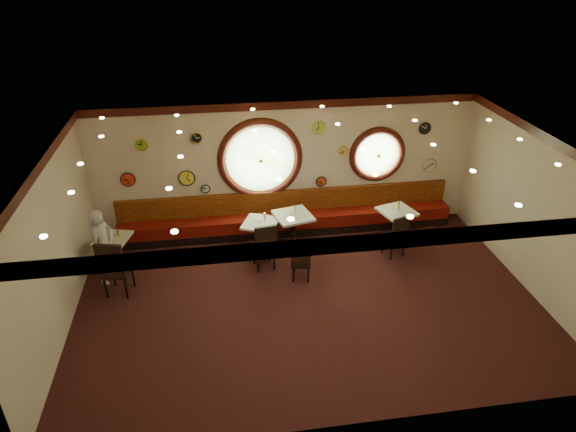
# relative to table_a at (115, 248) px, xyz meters

# --- Properties ---
(floor) EXTENTS (9.00, 6.00, 0.00)m
(floor) POSITION_rel_table_a_xyz_m (3.90, -1.81, -0.47)
(floor) COLOR black
(floor) RESTS_ON ground
(ceiling) EXTENTS (9.00, 6.00, 0.02)m
(ceiling) POSITION_rel_table_a_xyz_m (3.90, -1.81, 2.73)
(ceiling) COLOR gold
(ceiling) RESTS_ON wall_back
(wall_back) EXTENTS (9.00, 0.02, 3.20)m
(wall_back) POSITION_rel_table_a_xyz_m (3.90, 1.19, 1.13)
(wall_back) COLOR beige
(wall_back) RESTS_ON floor
(wall_front) EXTENTS (9.00, 0.02, 3.20)m
(wall_front) POSITION_rel_table_a_xyz_m (3.90, -4.81, 1.13)
(wall_front) COLOR beige
(wall_front) RESTS_ON floor
(wall_left) EXTENTS (0.02, 6.00, 3.20)m
(wall_left) POSITION_rel_table_a_xyz_m (-0.60, -1.81, 1.13)
(wall_left) COLOR beige
(wall_left) RESTS_ON floor
(wall_right) EXTENTS (0.02, 6.00, 3.20)m
(wall_right) POSITION_rel_table_a_xyz_m (8.40, -1.81, 1.13)
(wall_right) COLOR beige
(wall_right) RESTS_ON floor
(molding_back) EXTENTS (9.00, 0.10, 0.18)m
(molding_back) POSITION_rel_table_a_xyz_m (3.90, 1.14, 2.64)
(molding_back) COLOR #390F0A
(molding_back) RESTS_ON wall_back
(molding_front) EXTENTS (9.00, 0.10, 0.18)m
(molding_front) POSITION_rel_table_a_xyz_m (3.90, -4.76, 2.64)
(molding_front) COLOR #390F0A
(molding_front) RESTS_ON wall_back
(molding_left) EXTENTS (0.10, 6.00, 0.18)m
(molding_left) POSITION_rel_table_a_xyz_m (-0.55, -1.81, 2.64)
(molding_left) COLOR #390F0A
(molding_left) RESTS_ON wall_back
(molding_right) EXTENTS (0.10, 6.00, 0.18)m
(molding_right) POSITION_rel_table_a_xyz_m (8.35, -1.81, 2.64)
(molding_right) COLOR #390F0A
(molding_right) RESTS_ON wall_back
(banquette_base) EXTENTS (8.00, 0.55, 0.20)m
(banquette_base) POSITION_rel_table_a_xyz_m (3.90, 0.91, -0.37)
(banquette_base) COLOR black
(banquette_base) RESTS_ON floor
(banquette_seat) EXTENTS (8.00, 0.55, 0.30)m
(banquette_seat) POSITION_rel_table_a_xyz_m (3.90, 0.91, -0.12)
(banquette_seat) COLOR #5D0D08
(banquette_seat) RESTS_ON banquette_base
(banquette_back) EXTENTS (8.00, 0.10, 0.55)m
(banquette_back) POSITION_rel_table_a_xyz_m (3.90, 1.13, 0.28)
(banquette_back) COLOR #5D0D07
(banquette_back) RESTS_ON wall_back
(porthole_left_glass) EXTENTS (1.66, 0.02, 1.66)m
(porthole_left_glass) POSITION_rel_table_a_xyz_m (3.30, 1.19, 1.38)
(porthole_left_glass) COLOR #9FD07C
(porthole_left_glass) RESTS_ON wall_back
(porthole_left_frame) EXTENTS (1.98, 0.18, 1.98)m
(porthole_left_frame) POSITION_rel_table_a_xyz_m (3.30, 1.17, 1.38)
(porthole_left_frame) COLOR #390F0A
(porthole_left_frame) RESTS_ON wall_back
(porthole_left_ring) EXTENTS (1.61, 0.03, 1.61)m
(porthole_left_ring) POSITION_rel_table_a_xyz_m (3.30, 1.14, 1.38)
(porthole_left_ring) COLOR gold
(porthole_left_ring) RESTS_ON wall_back
(porthole_right_glass) EXTENTS (1.10, 0.02, 1.10)m
(porthole_right_glass) POSITION_rel_table_a_xyz_m (6.10, 1.19, 1.33)
(porthole_right_glass) COLOR #9FD07C
(porthole_right_glass) RESTS_ON wall_back
(porthole_right_frame) EXTENTS (1.38, 0.18, 1.38)m
(porthole_right_frame) POSITION_rel_table_a_xyz_m (6.10, 1.17, 1.33)
(porthole_right_frame) COLOR #390F0A
(porthole_right_frame) RESTS_ON wall_back
(porthole_right_ring) EXTENTS (1.09, 0.03, 1.09)m
(porthole_right_ring) POSITION_rel_table_a_xyz_m (6.10, 1.14, 1.33)
(porthole_right_ring) COLOR gold
(porthole_right_ring) RESTS_ON wall_back
(wall_clock_0) EXTENTS (0.34, 0.03, 0.34)m
(wall_clock_0) POSITION_rel_table_a_xyz_m (7.45, 1.15, 0.98)
(wall_clock_0) COLOR silver
(wall_clock_0) RESTS_ON wall_back
(wall_clock_1) EXTENTS (0.30, 0.03, 0.30)m
(wall_clock_1) POSITION_rel_table_a_xyz_m (4.65, 1.15, 2.08)
(wall_clock_1) COLOR #A2DB44
(wall_clock_1) RESTS_ON wall_back
(wall_clock_2) EXTENTS (0.24, 0.03, 0.24)m
(wall_clock_2) POSITION_rel_table_a_xyz_m (4.75, 1.15, 0.73)
(wall_clock_2) COLOR #D44618
(wall_clock_2) RESTS_ON wall_back
(wall_clock_3) EXTENTS (0.22, 0.03, 0.22)m
(wall_clock_3) POSITION_rel_table_a_xyz_m (5.25, 1.15, 1.48)
(wall_clock_3) COLOR gold
(wall_clock_3) RESTS_ON wall_back
(wall_clock_4) EXTENTS (0.28, 0.03, 0.28)m
(wall_clock_4) POSITION_rel_table_a_xyz_m (7.20, 1.15, 1.93)
(wall_clock_4) COLOR black
(wall_clock_4) RESTS_ON wall_back
(wall_clock_5) EXTENTS (0.24, 0.03, 0.24)m
(wall_clock_5) POSITION_rel_table_a_xyz_m (1.90, 1.15, 1.98)
(wall_clock_5) COLOR black
(wall_clock_5) RESTS_ON wall_back
(wall_clock_6) EXTENTS (0.36, 0.03, 0.36)m
(wall_clock_6) POSITION_rel_table_a_xyz_m (1.60, 1.15, 1.03)
(wall_clock_6) COLOR yellow
(wall_clock_6) RESTS_ON wall_back
(wall_clock_7) EXTENTS (0.20, 0.03, 0.20)m
(wall_clock_7) POSITION_rel_table_a_xyz_m (2.00, 1.15, 0.73)
(wall_clock_7) COLOR silver
(wall_clock_7) RESTS_ON wall_back
(wall_clock_8) EXTENTS (0.32, 0.03, 0.32)m
(wall_clock_8) POSITION_rel_table_a_xyz_m (0.30, 1.15, 1.08)
(wall_clock_8) COLOR red
(wall_clock_8) RESTS_ON wall_back
(wall_clock_9) EXTENTS (0.26, 0.03, 0.26)m
(wall_clock_9) POSITION_rel_table_a_xyz_m (0.70, 1.15, 1.88)
(wall_clock_9) COLOR #80C327
(wall_clock_9) RESTS_ON wall_back
(table_a) EXTENTS (0.83, 0.83, 0.74)m
(table_a) POSITION_rel_table_a_xyz_m (0.00, 0.00, 0.00)
(table_a) COLOR black
(table_a) RESTS_ON floor
(table_b) EXTENTS (0.96, 0.96, 0.80)m
(table_b) POSITION_rel_table_a_xyz_m (3.17, 0.07, 0.04)
(table_b) COLOR black
(table_b) RESTS_ON floor
(table_c) EXTENTS (0.95, 0.95, 0.87)m
(table_c) POSITION_rel_table_a_xyz_m (3.92, 0.19, 0.08)
(table_c) COLOR black
(table_c) RESTS_ON floor
(table_d) EXTENTS (0.93, 0.93, 0.82)m
(table_d) POSITION_rel_table_a_xyz_m (6.33, 0.13, 0.05)
(table_d) COLOR black
(table_d) RESTS_ON floor
(chair_a) EXTENTS (0.63, 0.63, 0.78)m
(chair_a) POSITION_rel_table_a_xyz_m (0.17, -1.07, 0.26)
(chair_a) COLOR black
(chair_a) RESTS_ON floor
(chair_b) EXTENTS (0.52, 0.52, 0.69)m
(chair_b) POSITION_rel_table_a_xyz_m (3.18, -0.58, 0.17)
(chair_b) COLOR black
(chair_b) RESTS_ON floor
(chair_c) EXTENTS (0.48, 0.48, 0.59)m
(chair_c) POSITION_rel_table_a_xyz_m (3.87, -1.11, 0.08)
(chair_c) COLOR black
(chair_c) RESTS_ON floor
(chair_d) EXTENTS (0.55, 0.55, 0.64)m
(chair_d) POSITION_rel_table_a_xyz_m (6.14, -0.51, 0.13)
(chair_d) COLOR black
(chair_d) RESTS_ON floor
(condiment_a_salt) EXTENTS (0.03, 0.03, 0.10)m
(condiment_a_salt) POSITION_rel_table_a_xyz_m (-0.03, 0.04, 0.32)
(condiment_a_salt) COLOR silver
(condiment_a_salt) RESTS_ON table_a
(condiment_b_salt) EXTENTS (0.03, 0.03, 0.09)m
(condiment_b_salt) POSITION_rel_table_a_xyz_m (3.06, 0.13, 0.39)
(condiment_b_salt) COLOR silver
(condiment_b_salt) RESTS_ON table_b
(condiment_c_salt) EXTENTS (0.04, 0.04, 0.11)m
(condiment_c_salt) POSITION_rel_table_a_xyz_m (3.85, 0.19, 0.46)
(condiment_c_salt) COLOR silver
(condiment_c_salt) RESTS_ON table_c
(condiment_d_salt) EXTENTS (0.03, 0.03, 0.09)m
(condiment_d_salt) POSITION_rel_table_a_xyz_m (6.26, 0.17, 0.40)
(condiment_d_salt) COLOR silver
(condiment_d_salt) RESTS_ON table_d
(condiment_a_pepper) EXTENTS (0.03, 0.03, 0.09)m
(condiment_a_pepper) POSITION_rel_table_a_xyz_m (0.06, 0.01, 0.32)
(condiment_a_pepper) COLOR silver
(condiment_a_pepper) RESTS_ON table_a
(condiment_b_pepper) EXTENTS (0.04, 0.04, 0.10)m
(condiment_b_pepper) POSITION_rel_table_a_xyz_m (3.13, 0.01, 0.39)
(condiment_b_pepper) COLOR #B8B7BC
(condiment_b_pepper) RESTS_ON table_b
(condiment_c_pepper) EXTENTS (0.04, 0.04, 0.10)m
(condiment_c_pepper) POSITION_rel_table_a_xyz_m (3.94, 0.19, 0.45)
(condiment_c_pepper) COLOR silver
(condiment_c_pepper) RESTS_ON table_c
(condiment_d_pepper) EXTENTS (0.03, 0.03, 0.09)m
(condiment_d_pepper) POSITION_rel_table_a_xyz_m (6.32, 0.09, 0.39)
(condiment_d_pepper) COLOR silver
(condiment_d_pepper) RESTS_ON table_d
(condiment_a_bottle) EXTENTS (0.04, 0.04, 0.14)m
(condiment_a_bottle) POSITION_rel_table_a_xyz_m (0.11, 0.05, 0.34)
(condiment_a_bottle) COLOR gold
(condiment_a_bottle) RESTS_ON table_a
(condiment_b_bottle) EXTENTS (0.05, 0.05, 0.16)m
(condiment_b_bottle) POSITION_rel_table_a_xyz_m (3.27, 0.19, 0.42)
(condiment_b_bottle) COLOR gold
(condiment_b_bottle) RESTS_ON table_b
(condiment_c_bottle) EXTENTS (0.06, 0.06, 0.18)m
(condiment_c_bottle) POSITION_rel_table_a_xyz_m (3.98, 0.30, 0.49)
(condiment_c_bottle) COLOR gold
(condiment_c_bottle) RESTS_ON table_c
(condiment_d_bottle) EXTENTS (0.05, 0.05, 0.16)m
(condiment_d_bottle) POSITION_rel_table_a_xyz_m (6.39, 0.20, 0.43)
(condiment_d_bottle) COLOR gold
(condiment_d_bottle) RESTS_ON table_d
(waiter) EXTENTS (0.63, 0.71, 1.63)m
(waiter) POSITION_rel_table_a_xyz_m (-0.10, -0.46, 0.35)
(waiter) COLOR silver
(waiter) RESTS_ON floor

